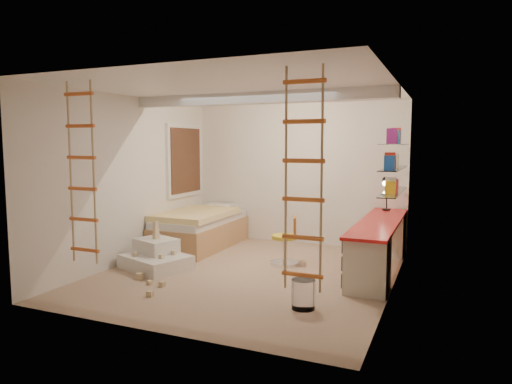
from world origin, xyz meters
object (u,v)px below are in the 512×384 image
at_px(bed, 201,229).
at_px(swivel_chair, 286,247).
at_px(desk, 379,244).
at_px(play_platform, 156,257).

xyz_separation_m(bed, swivel_chair, (1.83, -0.57, -0.05)).
distance_m(bed, swivel_chair, 1.91).
xyz_separation_m(desk, bed, (-3.20, 0.36, -0.07)).
height_order(desk, swivel_chair, same).
relative_size(swivel_chair, play_platform, 0.66).
height_order(desk, bed, desk).
xyz_separation_m(desk, swivel_chair, (-1.37, -0.21, -0.13)).
height_order(swivel_chair, play_platform, swivel_chair).
bearing_deg(play_platform, bed, 93.62).
height_order(desk, play_platform, desk).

